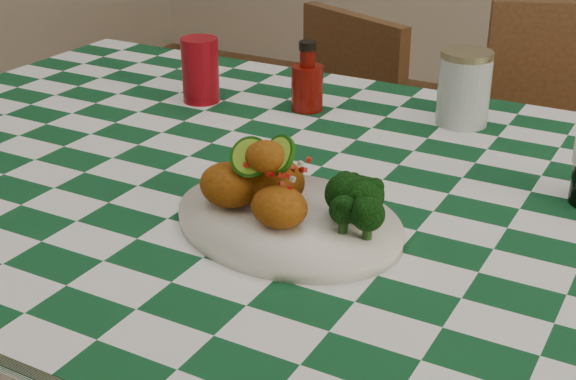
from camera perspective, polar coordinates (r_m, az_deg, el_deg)
The scene contains 8 objects.
plate at distance 1.06m, azimuth 0.00°, elevation -2.26°, with size 0.33×0.25×0.02m, color silver, non-canonical shape.
fried_chicken_pile at distance 1.04m, azimuth -1.28°, elevation 0.94°, with size 0.16×0.11×0.10m, color #8D4D0D, non-canonical shape.
broccoli_side at distance 1.01m, azimuth 4.81°, elevation -1.11°, with size 0.08×0.08×0.06m, color black, non-canonical shape.
red_tumbler at distance 1.53m, azimuth -6.26°, elevation 8.47°, with size 0.07×0.07×0.12m, color maroon.
ketchup_bottle at distance 1.48m, azimuth 1.38°, elevation 8.10°, with size 0.06×0.06×0.13m, color #620904, non-canonical shape.
mason_jar at distance 1.44m, azimuth 12.41°, elevation 7.10°, with size 0.09×0.09×0.13m, color #B2BCBA, non-canonical shape.
wooden_chair_left at distance 2.13m, azimuth 0.91°, elevation 0.91°, with size 0.38×0.39×0.82m, color #472814, non-canonical shape.
wooden_chair_right at distance 1.89m, azimuth 19.75°, elevation -2.47°, with size 0.42×0.44×0.91m, color #472814, non-canonical shape.
Camera 1 is at (0.51, -0.96, 1.28)m, focal length 50.00 mm.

